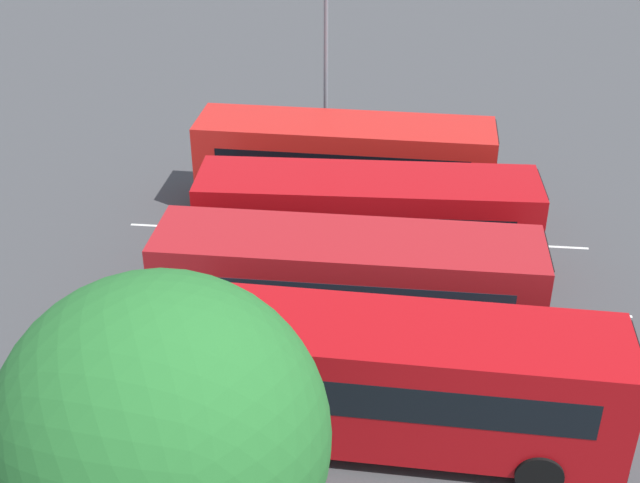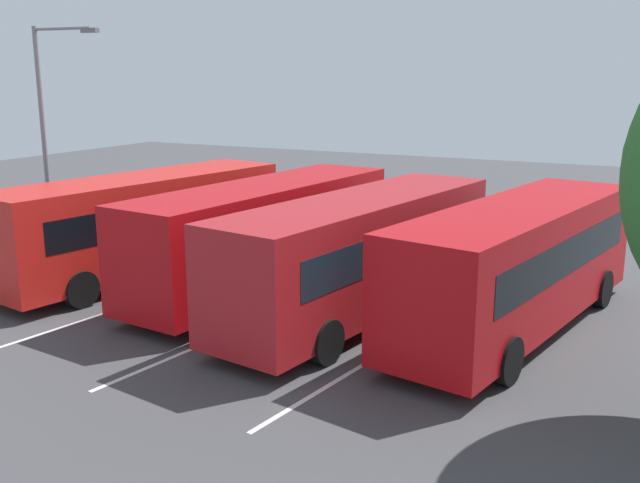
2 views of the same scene
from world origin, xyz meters
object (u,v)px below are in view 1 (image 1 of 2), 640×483
object	(u,v)px
bus_far_left	(396,379)
depot_tree	(164,439)
bus_center_right	(368,221)
bus_far_right	(345,162)
bus_center_left	(348,285)
street_lamp	(327,55)

from	to	relation	value
bus_far_left	depot_tree	xyz separation A→B (m)	(-4.34, -4.75, 2.92)
bus_center_right	bus_far_right	size ratio (longest dim) A/B	0.99
bus_center_left	street_lamp	xyz separation A→B (m)	(0.04, 11.00, 2.70)
bus_center_right	bus_far_right	xyz separation A→B (m)	(-0.36, 4.23, 0.00)
bus_center_right	bus_far_right	world-z (taller)	same
bus_far_left	bus_center_right	distance (m)	7.37
bus_far_left	street_lamp	xyz separation A→B (m)	(-0.74, 14.90, 2.70)
bus_far_right	depot_tree	size ratio (longest dim) A/B	1.39
bus_center_right	bus_center_left	bearing A→B (deg)	-97.21
bus_center_left	bus_far_right	size ratio (longest dim) A/B	1.00
bus_far_left	depot_tree	size ratio (longest dim) A/B	1.39
bus_far_right	bus_center_left	bearing A→B (deg)	-83.58
depot_tree	bus_far_right	bearing A→B (deg)	76.03
bus_center_right	bus_far_left	bearing A→B (deg)	-83.96
bus_far_left	bus_far_right	size ratio (longest dim) A/B	1.00
bus_far_left	bus_center_left	distance (m)	3.98
bus_center_right	depot_tree	size ratio (longest dim) A/B	1.38
bus_far_left	depot_tree	world-z (taller)	depot_tree
bus_center_left	bus_center_right	distance (m)	3.58
bus_center_right	bus_far_right	distance (m)	4.25
bus_far_left	street_lamp	distance (m)	15.16
bus_far_right	street_lamp	size ratio (longest dim) A/B	1.33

